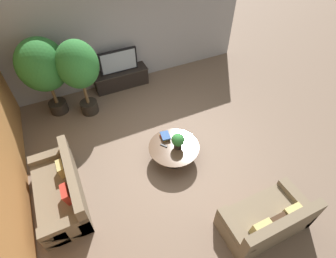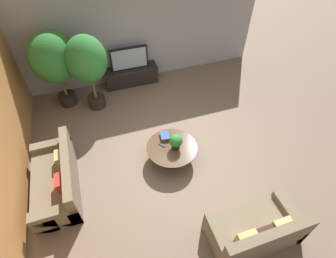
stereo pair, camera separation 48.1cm
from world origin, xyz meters
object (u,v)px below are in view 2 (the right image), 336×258
(potted_palm_corner, at_px, (87,62))
(potted_plant_tabletop, at_px, (176,141))
(coffee_table, at_px, (172,150))
(couch_near_entry, at_px, (255,231))
(couch_by_wall, at_px, (57,180))
(television, at_px, (129,58))
(potted_palm_tall, at_px, (54,59))
(media_console, at_px, (131,75))

(potted_palm_corner, height_order, potted_plant_tabletop, potted_palm_corner)
(coffee_table, distance_m, couch_near_entry, 2.32)
(couch_by_wall, xyz_separation_m, potted_plant_tabletop, (2.53, -0.05, 0.33))
(television, relative_size, coffee_table, 0.97)
(coffee_table, distance_m, potted_palm_tall, 3.66)
(television, bearing_deg, potted_palm_corner, -146.87)
(couch_near_entry, relative_size, potted_plant_tabletop, 4.25)
(media_console, relative_size, couch_near_entry, 1.00)
(media_console, bearing_deg, potted_palm_tall, -168.76)
(potted_palm_corner, bearing_deg, media_console, 33.18)
(couch_by_wall, height_order, potted_plant_tabletop, couch_by_wall)
(coffee_table, xyz_separation_m, couch_by_wall, (-2.45, 0.00, -0.00))
(couch_by_wall, xyz_separation_m, couch_near_entry, (3.24, -2.18, 0.00))
(couch_by_wall, bearing_deg, coffee_table, 89.92)
(potted_plant_tabletop, bearing_deg, television, 94.86)
(couch_by_wall, height_order, potted_palm_tall, potted_palm_tall)
(television, distance_m, potted_palm_tall, 2.02)
(coffee_table, bearing_deg, potted_plant_tabletop, -31.48)
(television, height_order, potted_palm_tall, potted_palm_tall)
(media_console, bearing_deg, coffee_table, -86.41)
(couch_by_wall, bearing_deg, potted_palm_corner, 155.35)
(coffee_table, bearing_deg, couch_near_entry, -70.07)
(television, relative_size, couch_by_wall, 0.58)
(coffee_table, height_order, potted_palm_tall, potted_palm_tall)
(couch_by_wall, bearing_deg, media_console, 144.49)
(potted_palm_tall, bearing_deg, couch_by_wall, -97.21)
(television, xyz_separation_m, potted_palm_corner, (-1.15, -0.75, 0.55))
(potted_palm_corner, bearing_deg, potted_plant_tabletop, -59.94)
(couch_near_entry, bearing_deg, potted_palm_tall, -59.78)
(couch_near_entry, bearing_deg, potted_plant_tabletop, -71.44)
(couch_near_entry, bearing_deg, media_console, -79.51)
(television, xyz_separation_m, couch_by_wall, (-2.25, -3.16, -0.56))
(couch_near_entry, relative_size, potted_palm_tall, 0.76)
(couch_near_entry, bearing_deg, potted_palm_corner, -65.03)
(coffee_table, height_order, potted_plant_tabletop, potted_plant_tabletop)
(coffee_table, xyz_separation_m, potted_palm_tall, (-2.10, 2.78, 1.12))
(potted_palm_tall, xyz_separation_m, potted_palm_corner, (0.75, -0.37, -0.01))
(couch_by_wall, distance_m, potted_palm_tall, 3.02)
(coffee_table, xyz_separation_m, potted_plant_tabletop, (0.07, -0.05, 0.32))
(couch_near_entry, distance_m, potted_palm_corner, 5.18)
(couch_near_entry, xyz_separation_m, potted_palm_corner, (-2.14, 4.59, 1.11))
(couch_near_entry, relative_size, potted_palm_corner, 0.77)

